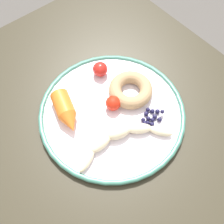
{
  "coord_description": "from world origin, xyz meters",
  "views": [
    {
      "loc": [
        -0.21,
        0.19,
        1.31
      ],
      "look_at": [
        0.04,
        -0.01,
        0.75
      ],
      "focal_mm": 42.52,
      "sensor_mm": 36.0,
      "label": 1
    }
  ],
  "objects_px": {
    "donut": "(131,90)",
    "blueberry_pile": "(151,118)",
    "carrot_orange": "(66,112)",
    "plate": "(112,113)",
    "dining_table": "(117,144)",
    "banana": "(121,137)",
    "tomato_mid": "(113,103)",
    "tomato_near": "(100,69)"
  },
  "relations": [
    {
      "from": "donut",
      "to": "blueberry_pile",
      "type": "bearing_deg",
      "value": 172.93
    },
    {
      "from": "carrot_orange",
      "to": "donut",
      "type": "bearing_deg",
      "value": -106.27
    },
    {
      "from": "plate",
      "to": "blueberry_pile",
      "type": "xyz_separation_m",
      "value": [
        -0.07,
        -0.06,
        0.01
      ]
    },
    {
      "from": "plate",
      "to": "donut",
      "type": "xyz_separation_m",
      "value": [
        0.01,
        -0.07,
        0.02
      ]
    },
    {
      "from": "dining_table",
      "to": "banana",
      "type": "xyz_separation_m",
      "value": [
        -0.03,
        0.02,
        0.13
      ]
    },
    {
      "from": "carrot_orange",
      "to": "tomato_mid",
      "type": "distance_m",
      "value": 0.11
    },
    {
      "from": "blueberry_pile",
      "to": "tomato_mid",
      "type": "bearing_deg",
      "value": 30.26
    },
    {
      "from": "dining_table",
      "to": "blueberry_pile",
      "type": "height_order",
      "value": "blueberry_pile"
    },
    {
      "from": "tomato_near",
      "to": "tomato_mid",
      "type": "xyz_separation_m",
      "value": [
        -0.1,
        0.04,
        -0.0
      ]
    },
    {
      "from": "banana",
      "to": "tomato_near",
      "type": "xyz_separation_m",
      "value": [
        0.18,
        -0.08,
        0.01
      ]
    },
    {
      "from": "carrot_orange",
      "to": "tomato_near",
      "type": "height_order",
      "value": "carrot_orange"
    },
    {
      "from": "banana",
      "to": "tomato_mid",
      "type": "bearing_deg",
      "value": -28.21
    },
    {
      "from": "banana",
      "to": "tomato_mid",
      "type": "relative_size",
      "value": 6.01
    },
    {
      "from": "dining_table",
      "to": "tomato_mid",
      "type": "xyz_separation_m",
      "value": [
        0.04,
        -0.02,
        0.14
      ]
    },
    {
      "from": "banana",
      "to": "blueberry_pile",
      "type": "relative_size",
      "value": 3.53
    },
    {
      "from": "blueberry_pile",
      "to": "tomato_near",
      "type": "relative_size",
      "value": 1.64
    },
    {
      "from": "tomato_near",
      "to": "banana",
      "type": "bearing_deg",
      "value": 155.32
    },
    {
      "from": "dining_table",
      "to": "tomato_near",
      "type": "relative_size",
      "value": 24.75
    },
    {
      "from": "plate",
      "to": "carrot_orange",
      "type": "bearing_deg",
      "value": 56.74
    },
    {
      "from": "dining_table",
      "to": "donut",
      "type": "relative_size",
      "value": 8.82
    },
    {
      "from": "banana",
      "to": "donut",
      "type": "height_order",
      "value": "donut"
    },
    {
      "from": "banana",
      "to": "blueberry_pile",
      "type": "xyz_separation_m",
      "value": [
        -0.01,
        -0.09,
        -0.01
      ]
    },
    {
      "from": "dining_table",
      "to": "banana",
      "type": "relative_size",
      "value": 4.27
    },
    {
      "from": "banana",
      "to": "blueberry_pile",
      "type": "height_order",
      "value": "banana"
    },
    {
      "from": "banana",
      "to": "carrot_orange",
      "type": "relative_size",
      "value": 1.97
    },
    {
      "from": "banana",
      "to": "donut",
      "type": "distance_m",
      "value": 0.13
    },
    {
      "from": "carrot_orange",
      "to": "donut",
      "type": "height_order",
      "value": "carrot_orange"
    },
    {
      "from": "tomato_near",
      "to": "plate",
      "type": "bearing_deg",
      "value": 155.09
    },
    {
      "from": "dining_table",
      "to": "tomato_near",
      "type": "distance_m",
      "value": 0.21
    },
    {
      "from": "tomato_near",
      "to": "tomato_mid",
      "type": "distance_m",
      "value": 0.11
    },
    {
      "from": "dining_table",
      "to": "tomato_mid",
      "type": "distance_m",
      "value": 0.15
    },
    {
      "from": "plate",
      "to": "carrot_orange",
      "type": "height_order",
      "value": "carrot_orange"
    },
    {
      "from": "carrot_orange",
      "to": "donut",
      "type": "relative_size",
      "value": 1.05
    },
    {
      "from": "banana",
      "to": "donut",
      "type": "xyz_separation_m",
      "value": [
        0.08,
        -0.1,
        0.0
      ]
    },
    {
      "from": "plate",
      "to": "tomato_near",
      "type": "xyz_separation_m",
      "value": [
        0.11,
        -0.05,
        0.02
      ]
    },
    {
      "from": "tomato_near",
      "to": "tomato_mid",
      "type": "bearing_deg",
      "value": 158.21
    },
    {
      "from": "dining_table",
      "to": "plate",
      "type": "relative_size",
      "value": 2.71
    },
    {
      "from": "dining_table",
      "to": "tomato_near",
      "type": "height_order",
      "value": "tomato_near"
    },
    {
      "from": "dining_table",
      "to": "blueberry_pile",
      "type": "distance_m",
      "value": 0.15
    },
    {
      "from": "blueberry_pile",
      "to": "tomato_mid",
      "type": "height_order",
      "value": "tomato_mid"
    },
    {
      "from": "donut",
      "to": "tomato_near",
      "type": "distance_m",
      "value": 0.1
    },
    {
      "from": "dining_table",
      "to": "donut",
      "type": "xyz_separation_m",
      "value": [
        0.05,
        -0.08,
        0.13
      ]
    }
  ]
}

